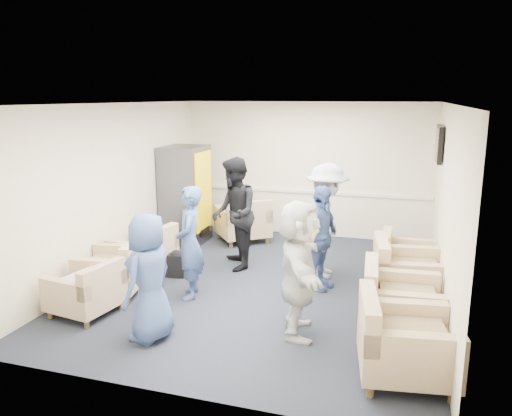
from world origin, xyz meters
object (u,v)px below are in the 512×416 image
(person_front_right, at_px, (299,269))
(armchair_corner, at_px, (244,223))
(armchair_right_midfar, at_px, (404,276))
(person_back_right, at_px, (326,221))
(armchair_right_midnear, at_px, (397,305))
(armchair_right_near, at_px, (400,344))
(person_mid_left, at_px, (190,243))
(person_front_left, at_px, (149,277))
(armchair_right_far, at_px, (404,260))
(person_back_left, at_px, (234,214))
(armchair_left_near, at_px, (88,292))
(vending_machine, at_px, (186,195))
(armchair_left_mid, at_px, (116,271))
(person_mid_right, at_px, (320,238))
(armchair_left_far, at_px, (146,254))

(person_front_right, bearing_deg, armchair_corner, 15.03)
(armchair_right_midfar, distance_m, person_back_right, 1.49)
(armchair_right_midnear, relative_size, person_front_right, 0.59)
(armchair_right_near, relative_size, armchair_right_midnear, 1.08)
(armchair_right_near, height_order, person_mid_left, person_mid_left)
(armchair_right_midnear, bearing_deg, person_front_left, 105.61)
(person_mid_left, relative_size, person_back_right, 0.89)
(armchair_right_midfar, xyz_separation_m, person_back_right, (-1.21, 0.69, 0.53))
(armchair_right_far, relative_size, person_back_left, 0.44)
(armchair_left_near, xyz_separation_m, armchair_right_midfar, (3.93, 1.66, 0.07))
(armchair_right_far, relative_size, vending_machine, 0.43)
(armchair_left_mid, relative_size, person_mid_left, 0.61)
(person_mid_right, relative_size, person_front_right, 0.94)
(armchair_left_far, height_order, person_mid_left, person_mid_left)
(person_front_left, relative_size, person_back_right, 0.84)
(armchair_corner, relative_size, vending_machine, 0.68)
(armchair_left_mid, height_order, person_back_right, person_back_right)
(person_front_right, bearing_deg, person_mid_right, -12.06)
(armchair_left_near, bearing_deg, armchair_right_near, 93.44)
(armchair_left_mid, relative_size, armchair_left_far, 1.06)
(armchair_right_far, bearing_deg, person_mid_left, 119.29)
(armchair_right_midfar, bearing_deg, armchair_corner, 46.70)
(vending_machine, height_order, person_back_left, vending_machine)
(armchair_right_near, relative_size, person_back_left, 0.57)
(armchair_left_mid, bearing_deg, person_mid_left, 91.63)
(armchair_left_far, distance_m, armchair_right_near, 4.43)
(armchair_left_mid, bearing_deg, armchair_left_far, 170.49)
(armchair_left_near, distance_m, vending_machine, 3.51)
(vending_machine, bearing_deg, armchair_right_midnear, -34.85)
(armchair_right_midfar, relative_size, armchair_right_far, 1.32)
(armchair_left_near, xyz_separation_m, person_front_right, (2.74, 0.27, 0.52))
(vending_machine, distance_m, person_back_right, 3.11)
(armchair_right_far, height_order, person_mid_left, person_mid_left)
(armchair_left_far, bearing_deg, armchair_corner, 164.29)
(armchair_left_far, xyz_separation_m, person_mid_left, (1.07, -0.65, 0.47))
(armchair_left_near, relative_size, person_front_left, 0.58)
(vending_machine, bearing_deg, armchair_right_midfar, -23.52)
(armchair_right_midnear, xyz_separation_m, person_back_right, (-1.14, 1.72, 0.54))
(armchair_right_midnear, bearing_deg, armchair_left_far, 72.15)
(armchair_left_mid, relative_size, armchair_right_midnear, 1.00)
(vending_machine, xyz_separation_m, person_back_right, (2.91, -1.10, -0.04))
(armchair_left_mid, height_order, person_mid_left, person_mid_left)
(armchair_corner, bearing_deg, armchair_right_midnear, 94.61)
(armchair_left_far, height_order, person_back_right, person_back_right)
(vending_machine, relative_size, person_front_right, 1.14)
(armchair_right_midfar, relative_size, person_front_right, 0.65)
(armchair_left_near, distance_m, armchair_right_far, 4.66)
(armchair_right_near, distance_m, person_mid_left, 3.21)
(person_front_left, height_order, person_mid_left, person_mid_left)
(armchair_left_far, relative_size, person_front_right, 0.56)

